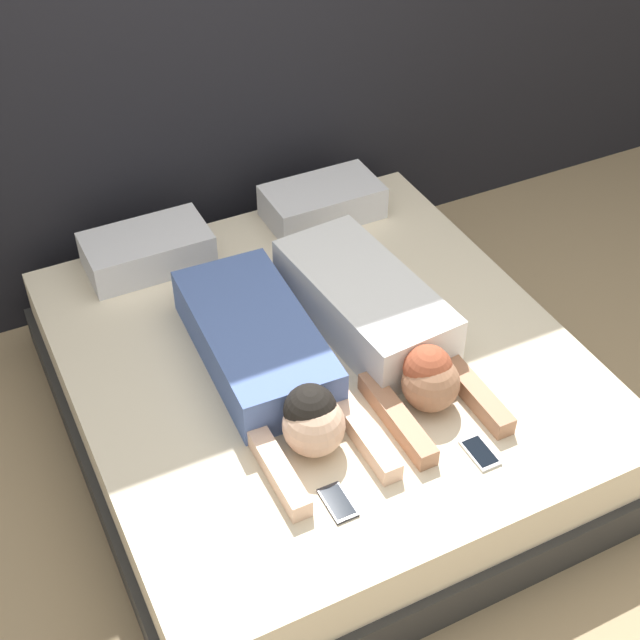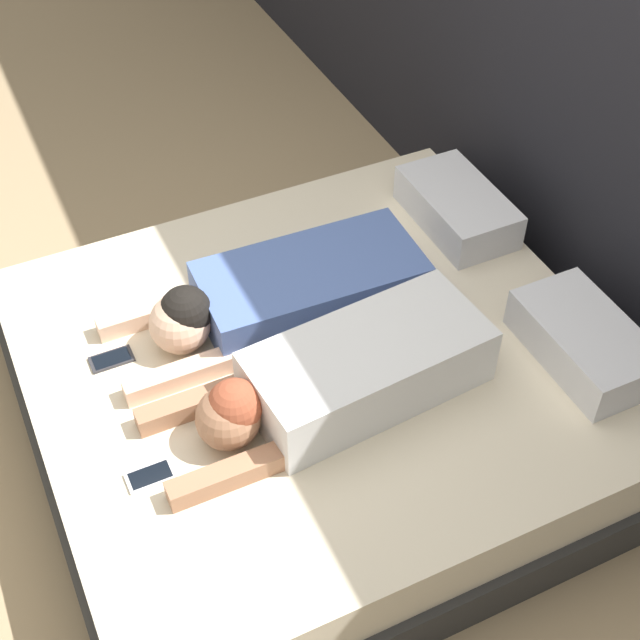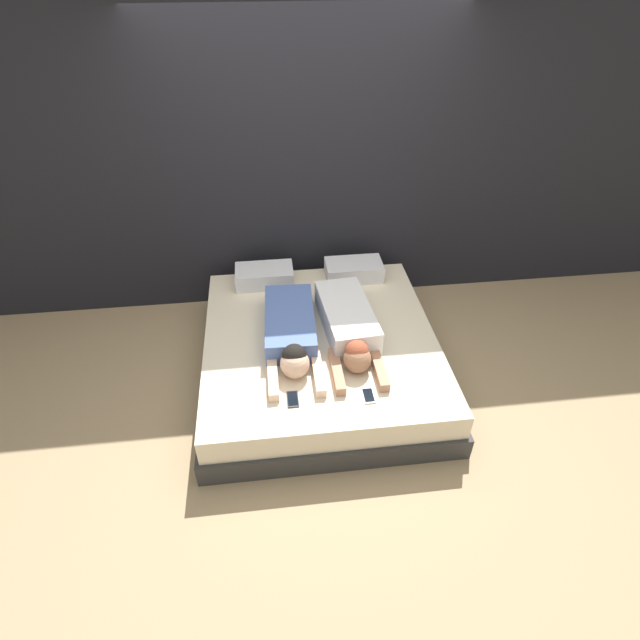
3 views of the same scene
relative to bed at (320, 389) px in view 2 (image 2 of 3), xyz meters
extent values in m
plane|color=#9E8460|center=(0.00, 0.00, -0.19)|extent=(12.00, 12.00, 0.00)
cube|color=#2D2D2D|center=(0.00, 0.00, -0.10)|extent=(1.85, 1.98, 0.18)
cube|color=beige|center=(0.00, 0.00, 0.10)|extent=(1.79, 1.92, 0.20)
cube|color=silver|center=(-0.40, 0.79, 0.27)|extent=(0.51, 0.29, 0.15)
cube|color=silver|center=(0.40, 0.79, 0.27)|extent=(0.51, 0.29, 0.15)
cube|color=#4C66A5|center=(-0.23, 0.07, 0.29)|extent=(0.41, 0.80, 0.18)
sphere|color=beige|center=(-0.23, -0.41, 0.30)|extent=(0.21, 0.21, 0.21)
sphere|color=black|center=(-0.23, -0.39, 0.35)|extent=(0.18, 0.18, 0.18)
cube|color=beige|center=(-0.39, -0.45, 0.23)|extent=(0.07, 0.43, 0.07)
cube|color=beige|center=(-0.07, -0.45, 0.23)|extent=(0.07, 0.43, 0.07)
cube|color=silver|center=(0.22, 0.07, 0.30)|extent=(0.42, 0.80, 0.22)
sphere|color=#A37051|center=(0.22, -0.41, 0.30)|extent=(0.20, 0.20, 0.20)
sphere|color=#99472D|center=(0.22, -0.39, 0.34)|extent=(0.17, 0.17, 0.17)
cube|color=#A37051|center=(0.07, -0.45, 0.23)|extent=(0.07, 0.43, 0.07)
cube|color=#A37051|center=(0.37, -0.45, 0.23)|extent=(0.07, 0.43, 0.07)
cube|color=#2D2D33|center=(-0.26, -0.66, 0.20)|extent=(0.08, 0.15, 0.01)
cube|color=black|center=(-0.26, -0.66, 0.21)|extent=(0.07, 0.12, 0.00)
cube|color=silver|center=(0.25, -0.68, 0.20)|extent=(0.08, 0.15, 0.01)
cube|color=black|center=(0.25, -0.68, 0.21)|extent=(0.07, 0.12, 0.00)
camera|label=1|loc=(-1.08, -2.18, 2.46)|focal=50.00mm
camera|label=2|loc=(1.88, -0.89, 2.42)|focal=50.00mm
camera|label=3|loc=(-0.36, -2.98, 2.70)|focal=28.00mm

